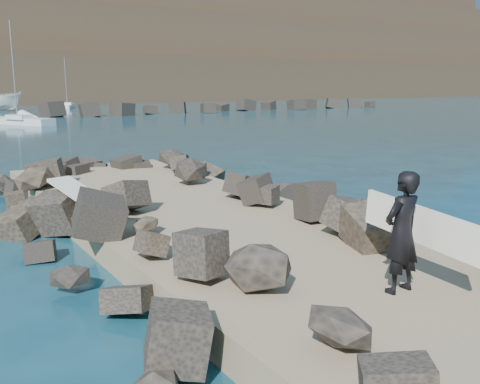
% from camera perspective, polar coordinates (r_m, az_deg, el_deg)
% --- Properties ---
extents(ground, '(800.00, 800.00, 0.00)m').
position_cam_1_polar(ground, '(13.46, -2.30, -5.55)').
color(ground, '#0F384C').
rests_on(ground, ground).
extents(jetty, '(6.00, 26.00, 0.60)m').
position_cam_1_polar(jetty, '(11.76, 2.63, -6.57)').
color(jetty, '#8C7759').
rests_on(jetty, ground).
extents(riprap_left, '(2.60, 22.00, 1.00)m').
position_cam_1_polar(riprap_left, '(10.83, -11.71, -7.30)').
color(riprap_left, black).
rests_on(riprap_left, ground).
extents(riprap_right, '(2.60, 22.00, 1.00)m').
position_cam_1_polar(riprap_right, '(13.86, 11.32, -3.12)').
color(riprap_right, black).
rests_on(riprap_right, ground).
extents(breakwater_secondary, '(52.00, 4.00, 1.20)m').
position_cam_1_polar(breakwater_secondary, '(78.12, -0.38, 9.07)').
color(breakwater_secondary, black).
rests_on(breakwater_secondary, ground).
extents(surfboard_resting, '(1.26, 2.69, 0.09)m').
position_cam_1_polar(surfboard_resting, '(14.13, -16.31, -0.81)').
color(surfboard_resting, white).
rests_on(surfboard_resting, riprap_left).
extents(boat_imported, '(6.91, 6.99, 2.76)m').
position_cam_1_polar(boat_imported, '(84.41, -24.27, 8.78)').
color(boat_imported, silver).
rests_on(boat_imported, ground).
extents(surfer_with_board, '(0.92, 2.49, 2.00)m').
position_cam_1_polar(surfer_with_board, '(9.02, 17.15, -4.03)').
color(surfer_with_board, black).
rests_on(surfer_with_board, jetty).
extents(sailboat_c, '(5.81, 8.15, 9.95)m').
position_cam_1_polar(sailboat_c, '(56.98, -22.62, 7.03)').
color(sailboat_c, silver).
rests_on(sailboat_c, ground).
extents(sailboat_d, '(3.92, 6.75, 8.12)m').
position_cam_1_polar(sailboat_d, '(90.27, -17.93, 8.69)').
color(sailboat_d, silver).
rests_on(sailboat_d, ground).
extents(sailboat_f, '(1.61, 5.21, 6.39)m').
position_cam_1_polar(sailboat_f, '(115.78, -8.86, 9.61)').
color(sailboat_f, silver).
rests_on(sailboat_f, ground).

